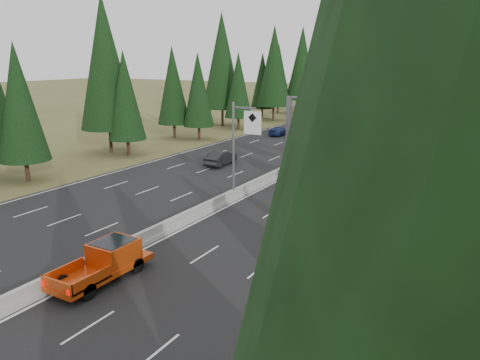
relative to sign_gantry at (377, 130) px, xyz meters
name	(u,v)px	position (x,y,z in m)	size (l,w,h in m)	color
road	(388,123)	(-8.92, 45.12, -5.23)	(32.00, 260.00, 0.08)	black
shoulder_left	(298,117)	(-26.72, 45.12, -5.24)	(3.60, 260.00, 0.06)	brown
median_barrier	(389,121)	(-8.92, 45.12, -4.85)	(0.70, 260.00, 0.85)	gray
sign_gantry	(377,130)	(0.00, 0.00, 0.00)	(16.75, 0.98, 7.80)	slate
hov_sign_pole	(240,145)	(-8.33, -9.92, -0.54)	(2.80, 0.50, 8.00)	slate
tree_row_left	(266,69)	(-31.25, 39.60, 4.22)	(11.73, 241.05, 18.95)	black
silver_minivan	(377,195)	(1.78, -5.61, -4.35)	(2.79, 6.06, 1.68)	#B1B1B6
red_pickup	(108,259)	(-7.42, -25.44, -4.14)	(2.08, 5.83, 1.90)	black
car_ahead_green	(393,158)	(-0.51, 10.32, -4.48)	(1.68, 4.18, 1.42)	#135328
car_ahead_dkred	(432,132)	(0.27, 32.62, -4.51)	(1.44, 4.13, 1.36)	#590C1C
car_ahead_dkgrey	(444,119)	(-0.19, 49.41, -4.41)	(2.19, 5.38, 1.56)	black
car_ahead_white	(469,100)	(0.32, 93.73, -4.43)	(2.51, 5.44, 1.51)	silver
car_ahead_far	(439,100)	(-6.58, 91.32, -4.43)	(1.79, 4.45, 1.52)	black
car_onc_near	(221,158)	(-16.74, 0.50, -4.40)	(1.67, 4.78, 1.57)	black
car_onc_blue	(279,131)	(-19.93, 22.11, -4.53)	(1.84, 4.53, 1.32)	navy
car_onc_white	(358,120)	(-13.30, 40.79, -4.49)	(1.65, 4.10, 1.40)	silver
car_onc_far	(326,111)	(-23.01, 51.27, -4.38)	(2.69, 5.83, 1.62)	black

